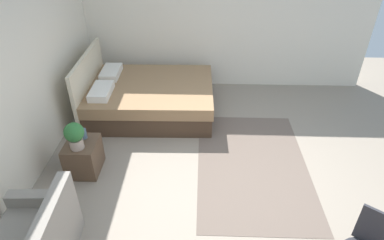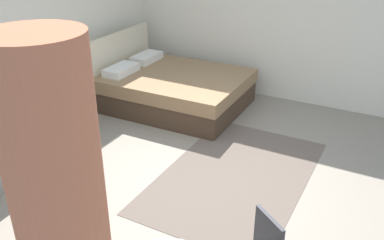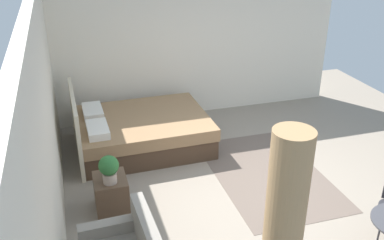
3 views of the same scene
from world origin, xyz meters
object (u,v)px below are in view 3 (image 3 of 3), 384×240
(potted_plant, at_px, (109,168))
(vase, at_px, (109,169))
(nightstand, at_px, (111,193))
(bed, at_px, (139,131))

(potted_plant, height_order, vase, potted_plant)
(nightstand, bearing_deg, potted_plant, 176.81)
(nightstand, bearing_deg, vase, -7.57)
(vase, bearing_deg, potted_plant, 174.41)
(potted_plant, bearing_deg, nightstand, -3.19)
(nightstand, bearing_deg, bed, -22.58)
(bed, distance_m, nightstand, 1.77)
(nightstand, xyz_separation_m, potted_plant, (-0.10, 0.01, 0.46))
(vase, bearing_deg, nightstand, 172.43)
(potted_plant, distance_m, vase, 0.26)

